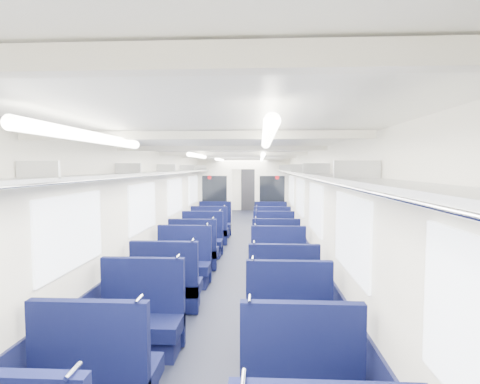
{
  "coord_description": "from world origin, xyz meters",
  "views": [
    {
      "loc": [
        0.5,
        -8.83,
        2.07
      ],
      "look_at": [
        -0.12,
        2.9,
        1.28
      ],
      "focal_mm": 28.1,
      "sensor_mm": 36.0,
      "label": 1
    }
  ],
  "objects_px": {
    "seat_5": "(300,382)",
    "seat_6": "(140,323)",
    "seat_4": "(97,379)",
    "seat_18": "(215,226)",
    "seat_13": "(276,252)",
    "seat_14": "(202,242)",
    "seat_7": "(290,328)",
    "seat_19": "(271,226)",
    "seat_8": "(167,288)",
    "seat_16": "(210,232)",
    "seat_12": "(194,253)",
    "seat_17": "(272,233)",
    "seat_9": "(283,293)",
    "bulkhead": "(243,194)",
    "seat_15": "(274,242)",
    "seat_11": "(279,268)",
    "end_door": "(249,189)",
    "seat_10": "(183,267)"
  },
  "relations": [
    {
      "from": "seat_9",
      "to": "seat_14",
      "type": "distance_m",
      "value": 3.77
    },
    {
      "from": "end_door",
      "to": "seat_12",
      "type": "bearing_deg",
      "value": -94.59
    },
    {
      "from": "end_door",
      "to": "seat_6",
      "type": "bearing_deg",
      "value": -93.45
    },
    {
      "from": "seat_10",
      "to": "seat_8",
      "type": "bearing_deg",
      "value": -90.0
    },
    {
      "from": "seat_11",
      "to": "seat_17",
      "type": "bearing_deg",
      "value": 90.0
    },
    {
      "from": "seat_14",
      "to": "seat_19",
      "type": "relative_size",
      "value": 1.0
    },
    {
      "from": "bulkhead",
      "to": "seat_7",
      "type": "bearing_deg",
      "value": -83.62
    },
    {
      "from": "seat_15",
      "to": "seat_6",
      "type": "bearing_deg",
      "value": -109.95
    },
    {
      "from": "seat_12",
      "to": "seat_16",
      "type": "relative_size",
      "value": 1.0
    },
    {
      "from": "seat_5",
      "to": "seat_14",
      "type": "relative_size",
      "value": 1.0
    },
    {
      "from": "seat_12",
      "to": "seat_19",
      "type": "xyz_separation_m",
      "value": [
        1.66,
        3.53,
        0.0
      ]
    },
    {
      "from": "bulkhead",
      "to": "seat_11",
      "type": "distance_m",
      "value": 5.14
    },
    {
      "from": "seat_14",
      "to": "seat_15",
      "type": "bearing_deg",
      "value": 2.83
    },
    {
      "from": "seat_13",
      "to": "seat_18",
      "type": "distance_m",
      "value": 3.79
    },
    {
      "from": "seat_4",
      "to": "seat_5",
      "type": "bearing_deg",
      "value": 1.76
    },
    {
      "from": "seat_11",
      "to": "seat_13",
      "type": "height_order",
      "value": "same"
    },
    {
      "from": "seat_7",
      "to": "seat_12",
      "type": "relative_size",
      "value": 1.0
    },
    {
      "from": "seat_13",
      "to": "seat_16",
      "type": "xyz_separation_m",
      "value": [
        -1.66,
        2.29,
        0.0
      ]
    },
    {
      "from": "seat_12",
      "to": "seat_11",
      "type": "bearing_deg",
      "value": -32.12
    },
    {
      "from": "seat_5",
      "to": "seat_6",
      "type": "bearing_deg",
      "value": 147.55
    },
    {
      "from": "seat_5",
      "to": "seat_7",
      "type": "height_order",
      "value": "same"
    },
    {
      "from": "seat_9",
      "to": "seat_16",
      "type": "bearing_deg",
      "value": 109.26
    },
    {
      "from": "seat_13",
      "to": "seat_17",
      "type": "bearing_deg",
      "value": 90.0
    },
    {
      "from": "seat_4",
      "to": "seat_5",
      "type": "distance_m",
      "value": 1.66
    },
    {
      "from": "bulkhead",
      "to": "seat_11",
      "type": "height_order",
      "value": "bulkhead"
    },
    {
      "from": "seat_12",
      "to": "seat_15",
      "type": "height_order",
      "value": "same"
    },
    {
      "from": "seat_8",
      "to": "seat_13",
      "type": "distance_m",
      "value": 2.87
    },
    {
      "from": "seat_7",
      "to": "seat_9",
      "type": "relative_size",
      "value": 1.0
    },
    {
      "from": "end_door",
      "to": "seat_7",
      "type": "xyz_separation_m",
      "value": [
        0.83,
        -13.8,
        -0.67
      ]
    },
    {
      "from": "end_door",
      "to": "seat_16",
      "type": "height_order",
      "value": "end_door"
    },
    {
      "from": "seat_16",
      "to": "seat_17",
      "type": "bearing_deg",
      "value": 0.09
    },
    {
      "from": "seat_11",
      "to": "seat_6",
      "type": "bearing_deg",
      "value": -124.83
    },
    {
      "from": "seat_8",
      "to": "seat_11",
      "type": "height_order",
      "value": "same"
    },
    {
      "from": "seat_18",
      "to": "end_door",
      "type": "bearing_deg",
      "value": 83.04
    },
    {
      "from": "seat_12",
      "to": "seat_16",
      "type": "distance_m",
      "value": 2.43
    },
    {
      "from": "seat_8",
      "to": "seat_16",
      "type": "height_order",
      "value": "same"
    },
    {
      "from": "seat_7",
      "to": "seat_11",
      "type": "bearing_deg",
      "value": 90.0
    },
    {
      "from": "end_door",
      "to": "seat_9",
      "type": "xyz_separation_m",
      "value": [
        0.83,
        -12.66,
        -0.67
      ]
    },
    {
      "from": "seat_5",
      "to": "seat_7",
      "type": "relative_size",
      "value": 1.0
    },
    {
      "from": "seat_5",
      "to": "seat_15",
      "type": "distance_m",
      "value": 5.63
    },
    {
      "from": "seat_18",
      "to": "bulkhead",
      "type": "bearing_deg",
      "value": 26.4
    },
    {
      "from": "seat_4",
      "to": "seat_18",
      "type": "xyz_separation_m",
      "value": [
        0.0,
        8.07,
        0.0
      ]
    },
    {
      "from": "seat_6",
      "to": "seat_14",
      "type": "relative_size",
      "value": 1.0
    },
    {
      "from": "seat_7",
      "to": "seat_19",
      "type": "bearing_deg",
      "value": 90.0
    },
    {
      "from": "seat_7",
      "to": "seat_11",
      "type": "height_order",
      "value": "same"
    },
    {
      "from": "seat_13",
      "to": "seat_14",
      "type": "relative_size",
      "value": 1.0
    },
    {
      "from": "seat_9",
      "to": "seat_17",
      "type": "bearing_deg",
      "value": 90.0
    },
    {
      "from": "seat_5",
      "to": "seat_10",
      "type": "height_order",
      "value": "same"
    },
    {
      "from": "seat_10",
      "to": "seat_12",
      "type": "height_order",
      "value": "same"
    },
    {
      "from": "seat_8",
      "to": "seat_19",
      "type": "xyz_separation_m",
      "value": [
        1.66,
        5.75,
        0.0
      ]
    }
  ]
}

